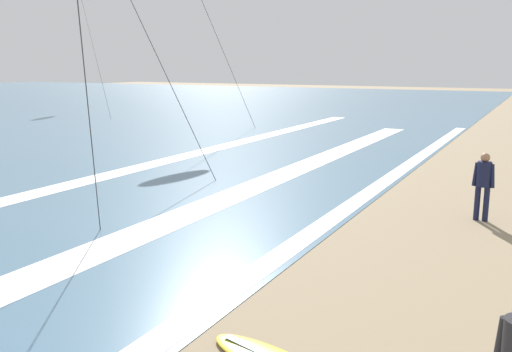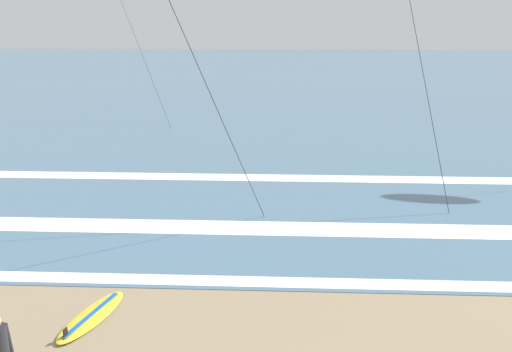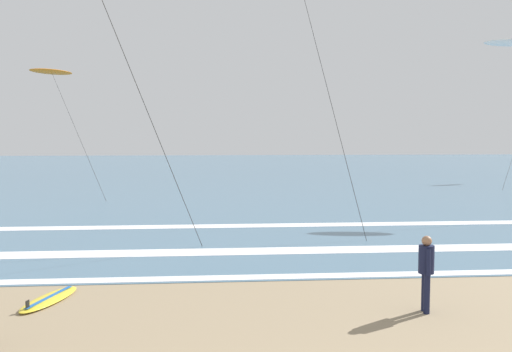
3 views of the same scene
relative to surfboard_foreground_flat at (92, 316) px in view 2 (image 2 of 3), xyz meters
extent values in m
cube|color=slate|center=(4.86, 46.27, -0.04)|extent=(140.00, 90.00, 0.01)
cube|color=white|center=(5.71, 1.67, -0.03)|extent=(44.09, 0.52, 0.01)
cube|color=white|center=(6.75, 4.92, -0.03)|extent=(37.66, 1.08, 0.01)
cube|color=white|center=(6.53, 9.96, -0.03)|extent=(48.33, 0.91, 0.01)
cylinder|color=#232328|center=(-0.39, -2.42, 1.04)|extent=(0.14, 0.16, 0.56)
ellipsoid|color=yellow|center=(0.00, 0.00, 0.00)|extent=(1.15, 2.18, 0.09)
cube|color=#1959B2|center=(0.00, 0.00, 0.05)|extent=(0.58, 1.74, 0.01)
cube|color=black|center=(-0.22, -0.79, 0.12)|extent=(0.05, 0.12, 0.16)
cylinder|color=#333333|center=(-4.66, 23.13, 3.93)|extent=(4.94, 7.85, 7.97)
cylinder|color=#333333|center=(1.60, 4.48, 4.62)|extent=(3.42, 2.86, 9.35)
camera|label=1|loc=(-5.55, -2.61, 3.55)|focal=39.07mm
camera|label=2|loc=(3.74, -9.47, 5.79)|focal=37.98mm
camera|label=3|loc=(3.56, -12.60, 3.62)|focal=39.65mm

